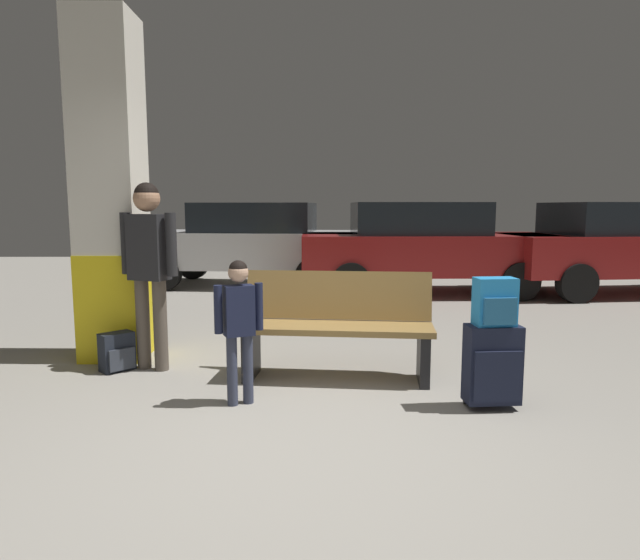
{
  "coord_description": "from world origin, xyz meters",
  "views": [
    {
      "loc": [
        0.16,
        -3.15,
        1.43
      ],
      "look_at": [
        0.2,
        1.3,
        0.85
      ],
      "focal_mm": 31.22,
      "sensor_mm": 36.0,
      "label": 1
    }
  ],
  "objects_px": {
    "adult": "(149,256)",
    "parked_car_near": "(423,245)",
    "structural_pillar": "(111,192)",
    "suitcase": "(493,365)",
    "parked_car_far": "(250,242)",
    "child": "(239,317)",
    "backpack_bright": "(495,302)",
    "parked_car_side": "(624,245)",
    "backpack_dark_floor": "(117,352)",
    "bench": "(337,326)"
  },
  "relations": [
    {
      "from": "adult",
      "to": "backpack_bright",
      "type": "bearing_deg",
      "value": -20.18
    },
    {
      "from": "child",
      "to": "parked_car_side",
      "type": "xyz_separation_m",
      "value": [
        5.67,
        5.22,
        0.15
      ]
    },
    {
      "from": "bench",
      "to": "parked_car_side",
      "type": "height_order",
      "value": "parked_car_side"
    },
    {
      "from": "backpack_bright",
      "to": "parked_car_far",
      "type": "relative_size",
      "value": 0.08
    },
    {
      "from": "suitcase",
      "to": "bench",
      "type": "bearing_deg",
      "value": 145.25
    },
    {
      "from": "bench",
      "to": "parked_car_near",
      "type": "height_order",
      "value": "parked_car_near"
    },
    {
      "from": "bench",
      "to": "parked_car_far",
      "type": "bearing_deg",
      "value": 103.87
    },
    {
      "from": "bench",
      "to": "backpack_bright",
      "type": "distance_m",
      "value": 1.36
    },
    {
      "from": "suitcase",
      "to": "child",
      "type": "bearing_deg",
      "value": 176.86
    },
    {
      "from": "adult",
      "to": "parked_car_far",
      "type": "bearing_deg",
      "value": 87.4
    },
    {
      "from": "parked_car_far",
      "to": "parked_car_side",
      "type": "bearing_deg",
      "value": -9.31
    },
    {
      "from": "adult",
      "to": "bench",
      "type": "bearing_deg",
      "value": -8.55
    },
    {
      "from": "backpack_dark_floor",
      "to": "adult",
      "type": "bearing_deg",
      "value": 8.84
    },
    {
      "from": "bench",
      "to": "child",
      "type": "xyz_separation_m",
      "value": [
        -0.73,
        -0.65,
        0.21
      ]
    },
    {
      "from": "backpack_bright",
      "to": "parked_car_near",
      "type": "height_order",
      "value": "parked_car_near"
    },
    {
      "from": "structural_pillar",
      "to": "backpack_bright",
      "type": "height_order",
      "value": "structural_pillar"
    },
    {
      "from": "bench",
      "to": "backpack_dark_floor",
      "type": "relative_size",
      "value": 4.85
    },
    {
      "from": "adult",
      "to": "parked_car_near",
      "type": "relative_size",
      "value": 0.4
    },
    {
      "from": "backpack_bright",
      "to": "parked_car_side",
      "type": "bearing_deg",
      "value": 54.11
    },
    {
      "from": "backpack_dark_floor",
      "to": "parked_car_near",
      "type": "xyz_separation_m",
      "value": [
        3.54,
        4.44,
        0.64
      ]
    },
    {
      "from": "parked_car_far",
      "to": "parked_car_side",
      "type": "distance_m",
      "value": 6.41
    },
    {
      "from": "backpack_bright",
      "to": "adult",
      "type": "bearing_deg",
      "value": 159.82
    },
    {
      "from": "suitcase",
      "to": "backpack_dark_floor",
      "type": "xyz_separation_m",
      "value": [
        -3.01,
        0.95,
        -0.15
      ]
    },
    {
      "from": "suitcase",
      "to": "backpack_dark_floor",
      "type": "height_order",
      "value": "suitcase"
    },
    {
      "from": "adult",
      "to": "backpack_dark_floor",
      "type": "height_order",
      "value": "adult"
    },
    {
      "from": "parked_car_far",
      "to": "bench",
      "type": "bearing_deg",
      "value": -76.13
    },
    {
      "from": "backpack_dark_floor",
      "to": "child",
      "type": "bearing_deg",
      "value": -35.44
    },
    {
      "from": "parked_car_far",
      "to": "parked_car_side",
      "type": "xyz_separation_m",
      "value": [
        6.32,
        -1.04,
        0.0
      ]
    },
    {
      "from": "adult",
      "to": "backpack_dark_floor",
      "type": "bearing_deg",
      "value": -171.16
    },
    {
      "from": "bench",
      "to": "backpack_dark_floor",
      "type": "xyz_separation_m",
      "value": [
        -1.93,
        0.2,
        -0.28
      ]
    },
    {
      "from": "structural_pillar",
      "to": "child",
      "type": "relative_size",
      "value": 2.99
    },
    {
      "from": "structural_pillar",
      "to": "parked_car_far",
      "type": "distance_m",
      "value": 5.04
    },
    {
      "from": "structural_pillar",
      "to": "parked_car_near",
      "type": "bearing_deg",
      "value": 46.92
    },
    {
      "from": "structural_pillar",
      "to": "child",
      "type": "xyz_separation_m",
      "value": [
        1.36,
        -1.33,
        -0.92
      ]
    },
    {
      "from": "backpack_dark_floor",
      "to": "backpack_bright",
      "type": "bearing_deg",
      "value": -17.53
    },
    {
      "from": "parked_car_far",
      "to": "adult",
      "type": "bearing_deg",
      "value": -92.6
    },
    {
      "from": "structural_pillar",
      "to": "backpack_bright",
      "type": "bearing_deg",
      "value": -24.22
    },
    {
      "from": "child",
      "to": "adult",
      "type": "height_order",
      "value": "adult"
    },
    {
      "from": "structural_pillar",
      "to": "bench",
      "type": "bearing_deg",
      "value": -17.9
    },
    {
      "from": "structural_pillar",
      "to": "backpack_dark_floor",
      "type": "relative_size",
      "value": 9.32
    },
    {
      "from": "structural_pillar",
      "to": "adult",
      "type": "xyz_separation_m",
      "value": [
        0.46,
        -0.43,
        -0.56
      ]
    },
    {
      "from": "adult",
      "to": "parked_car_near",
      "type": "distance_m",
      "value": 5.47
    },
    {
      "from": "structural_pillar",
      "to": "suitcase",
      "type": "bearing_deg",
      "value": -24.21
    },
    {
      "from": "structural_pillar",
      "to": "parked_car_near",
      "type": "xyz_separation_m",
      "value": [
        3.71,
        3.96,
        -0.77
      ]
    },
    {
      "from": "child",
      "to": "backpack_dark_floor",
      "type": "height_order",
      "value": "child"
    },
    {
      "from": "child",
      "to": "parked_car_far",
      "type": "xyz_separation_m",
      "value": [
        -0.65,
        6.26,
        0.15
      ]
    },
    {
      "from": "backpack_dark_floor",
      "to": "parked_car_far",
      "type": "distance_m",
      "value": 5.47
    },
    {
      "from": "structural_pillar",
      "to": "backpack_dark_floor",
      "type": "height_order",
      "value": "structural_pillar"
    },
    {
      "from": "bench",
      "to": "parked_car_side",
      "type": "xyz_separation_m",
      "value": [
        4.94,
        4.57,
        0.36
      ]
    },
    {
      "from": "backpack_bright",
      "to": "parked_car_side",
      "type": "height_order",
      "value": "parked_car_side"
    }
  ]
}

